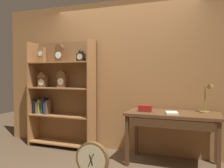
{
  "coord_description": "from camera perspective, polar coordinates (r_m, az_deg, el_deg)",
  "views": [
    {
      "loc": [
        1.27,
        -2.64,
        1.33
      ],
      "look_at": [
        0.0,
        0.69,
        1.18
      ],
      "focal_mm": 37.81,
      "sensor_mm": 36.0,
      "label": 1
    }
  ],
  "objects": [
    {
      "name": "back_wood_panel",
      "position": [
        4.08,
        2.71,
        1.98
      ],
      "size": [
        4.8,
        0.05,
        2.6
      ],
      "primitive_type": "cube",
      "color": "#9E6B3D",
      "rests_on": "ground"
    },
    {
      "name": "bookshelf",
      "position": [
        4.43,
        -12.44,
        -2.11
      ],
      "size": [
        1.26,
        0.34,
        1.92
      ],
      "color": "#9E6B3D",
      "rests_on": "ground"
    },
    {
      "name": "workbench",
      "position": [
        3.55,
        14.35,
        -8.22
      ],
      "size": [
        1.31,
        0.63,
        0.77
      ],
      "color": "brown",
      "rests_on": "ground"
    },
    {
      "name": "desk_lamp",
      "position": [
        3.62,
        22.05,
        -2.59
      ],
      "size": [
        0.19,
        0.19,
        0.47
      ],
      "color": "olive",
      "rests_on": "workbench"
    },
    {
      "name": "toolbox_small",
      "position": [
        3.55,
        8.01,
        -5.86
      ],
      "size": [
        0.19,
        0.12,
        0.1
      ],
      "primitive_type": "cube",
      "color": "maroon",
      "rests_on": "workbench"
    },
    {
      "name": "open_repair_manual",
      "position": [
        3.44,
        14.25,
        -6.77
      ],
      "size": [
        0.2,
        0.25,
        0.02
      ],
      "primitive_type": "cube",
      "rotation": [
        0.0,
        0.0,
        0.22
      ],
      "color": "silver",
      "rests_on": "workbench"
    },
    {
      "name": "round_clock_large",
      "position": [
        3.12,
        -4.87,
        -17.9
      ],
      "size": [
        0.44,
        0.11,
        0.48
      ],
      "color": "brown",
      "rests_on": "ground"
    }
  ]
}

